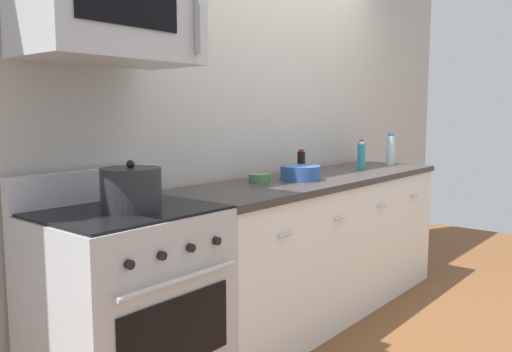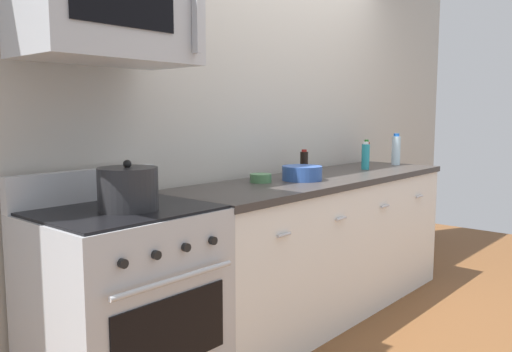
% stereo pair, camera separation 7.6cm
% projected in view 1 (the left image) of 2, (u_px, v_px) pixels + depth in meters
% --- Properties ---
extents(ground_plane, '(6.53, 6.53, 0.00)m').
position_uv_depth(ground_plane, '(317.00, 310.00, 3.55)').
color(ground_plane, brown).
extents(back_wall, '(5.44, 0.10, 2.70)m').
position_uv_depth(back_wall, '(271.00, 111.00, 3.65)').
color(back_wall, '#B7B2A8').
rests_on(back_wall, ground_plane).
extents(counter_unit, '(2.35, 0.66, 0.92)m').
position_uv_depth(counter_unit, '(318.00, 244.00, 3.49)').
color(counter_unit, white).
rests_on(counter_unit, ground_plane).
extents(range_oven, '(0.76, 0.69, 1.07)m').
position_uv_depth(range_oven, '(127.00, 309.00, 2.31)').
color(range_oven, '#B7BABF').
rests_on(range_oven, ground_plane).
extents(microwave, '(0.74, 0.44, 0.40)m').
position_uv_depth(microwave, '(112.00, 14.00, 2.18)').
color(microwave, '#B7BABF').
extents(bottle_water_clear, '(0.07, 0.07, 0.25)m').
position_uv_depth(bottle_water_clear, '(391.00, 150.00, 4.21)').
color(bottle_water_clear, silver).
rests_on(bottle_water_clear, countertop_slab).
extents(bottle_soy_sauce_dark, '(0.05, 0.05, 0.17)m').
position_uv_depth(bottle_soy_sauce_dark, '(301.00, 162.00, 3.55)').
color(bottle_soy_sauce_dark, black).
rests_on(bottle_soy_sauce_dark, countertop_slab).
extents(bottle_hot_sauce_red, '(0.05, 0.05, 0.20)m').
position_uv_depth(bottle_hot_sauce_red, '(361.00, 153.00, 4.18)').
color(bottle_hot_sauce_red, '#B21914').
rests_on(bottle_hot_sauce_red, countertop_slab).
extents(bottle_dish_soap, '(0.06, 0.06, 0.21)m').
position_uv_depth(bottle_dish_soap, '(362.00, 156.00, 3.86)').
color(bottle_dish_soap, teal).
rests_on(bottle_dish_soap, countertop_slab).
extents(bowl_blue_mixing, '(0.25, 0.25, 0.09)m').
position_uv_depth(bowl_blue_mixing, '(300.00, 173.00, 3.24)').
color(bowl_blue_mixing, '#2D519E').
rests_on(bowl_blue_mixing, countertop_slab).
extents(bowl_green_glaze, '(0.13, 0.13, 0.05)m').
position_uv_depth(bowl_green_glaze, '(259.00, 178.00, 3.13)').
color(bowl_green_glaze, '#477A4C').
rests_on(bowl_green_glaze, countertop_slab).
extents(stockpot, '(0.26, 0.26, 0.22)m').
position_uv_depth(stockpot, '(131.00, 189.00, 2.21)').
color(stockpot, '#262628').
rests_on(stockpot, range_oven).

